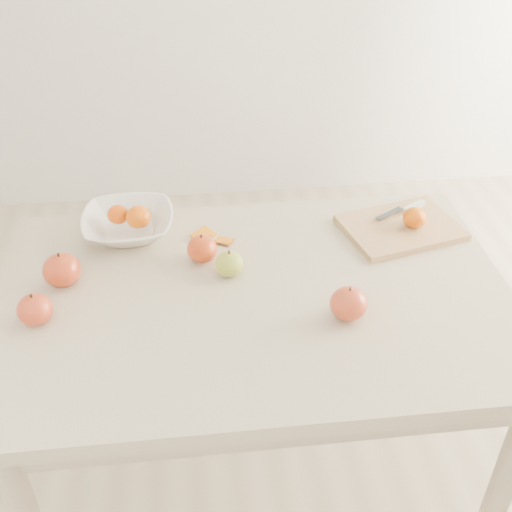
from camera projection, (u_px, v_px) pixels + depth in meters
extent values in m
plane|color=#C6B293|center=(258.00, 482.00, 1.96)|extent=(3.50, 3.50, 0.00)
cube|color=beige|center=(258.00, 299.00, 1.53)|extent=(1.20, 0.80, 0.04)
cylinder|color=#BCAA8E|center=(71.00, 335.00, 1.97)|extent=(0.06, 0.06, 0.71)
cylinder|color=#BCAA8E|center=(411.00, 308.00, 2.07)|extent=(0.06, 0.06, 0.71)
cylinder|color=#BCAA8E|center=(500.00, 494.00, 1.53)|extent=(0.06, 0.06, 0.71)
cube|color=tan|center=(401.00, 228.00, 1.72)|extent=(0.34, 0.28, 0.02)
ellipsoid|color=orange|center=(414.00, 218.00, 1.70)|extent=(0.06, 0.06, 0.05)
imported|color=white|center=(128.00, 224.00, 1.70)|extent=(0.24, 0.24, 0.06)
ellipsoid|color=#DB4407|center=(118.00, 214.00, 1.69)|extent=(0.06, 0.06, 0.05)
ellipsoid|color=#E65C08|center=(138.00, 217.00, 1.67)|extent=(0.07, 0.07, 0.06)
cube|color=#D06C0E|center=(203.00, 236.00, 1.70)|extent=(0.07, 0.07, 0.01)
cube|color=#C5680D|center=(224.00, 241.00, 1.68)|extent=(0.06, 0.05, 0.01)
cube|color=white|center=(414.00, 207.00, 1.78)|extent=(0.07, 0.05, 0.01)
cube|color=#3B3D43|center=(389.00, 214.00, 1.75)|extent=(0.09, 0.06, 0.00)
ellipsoid|color=olive|center=(229.00, 264.00, 1.56)|extent=(0.07, 0.07, 0.06)
ellipsoid|color=#A6221E|center=(35.00, 309.00, 1.41)|extent=(0.08, 0.08, 0.07)
ellipsoid|color=maroon|center=(202.00, 249.00, 1.60)|extent=(0.08, 0.08, 0.07)
ellipsoid|color=maroon|center=(62.00, 270.00, 1.52)|extent=(0.09, 0.09, 0.08)
ellipsoid|color=#A32518|center=(349.00, 304.00, 1.43)|extent=(0.08, 0.08, 0.08)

